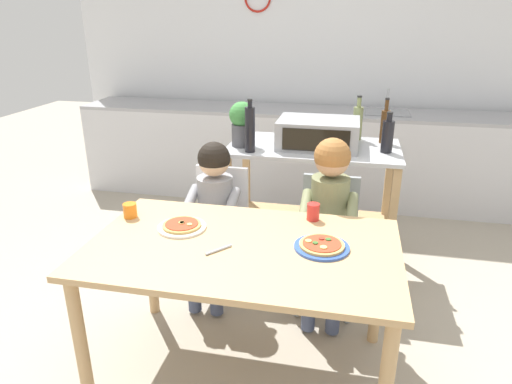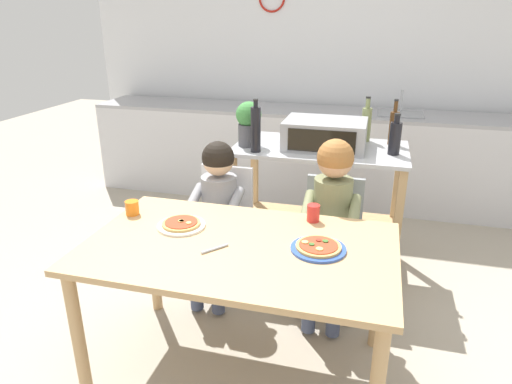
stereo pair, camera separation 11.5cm
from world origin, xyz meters
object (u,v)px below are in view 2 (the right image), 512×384
at_px(bottle_tall_green_wine, 394,127).
at_px(bottle_dark_olive_oil, 366,123).
at_px(kitchen_island_cart, 318,187).
at_px(potted_herb_plant, 249,122).
at_px(pizza_plate_blue_rimmed, 318,248).
at_px(drinking_cup_orange, 132,208).
at_px(child_in_grey_shirt, 216,202).
at_px(child_in_olive_shirt, 331,208).
at_px(pizza_plate_white, 181,224).
at_px(bottle_brown_beer, 256,129).
at_px(drinking_cup_red, 313,213).
at_px(toaster_oven, 325,134).
at_px(bottle_squat_spirits, 395,137).
at_px(dining_table, 240,262).
at_px(serving_spoon, 215,249).
at_px(dining_chair_right, 331,235).
at_px(dining_chair_left, 223,220).

relative_size(bottle_tall_green_wine, bottle_dark_olive_oil, 1.00).
bearing_deg(bottle_dark_olive_oil, bottle_tall_green_wine, -15.56).
xyz_separation_m(kitchen_island_cart, bottle_tall_green_wine, (0.46, 0.19, 0.41)).
distance_m(potted_herb_plant, pizza_plate_blue_rimmed, 1.26).
bearing_deg(drinking_cup_orange, child_in_grey_shirt, 54.43).
height_order(kitchen_island_cart, child_in_olive_shirt, child_in_olive_shirt).
xyz_separation_m(bottle_tall_green_wine, pizza_plate_white, (-1.02, -1.27, -0.27)).
height_order(kitchen_island_cart, bottle_tall_green_wine, bottle_tall_green_wine).
height_order(bottle_brown_beer, drinking_cup_red, bottle_brown_beer).
bearing_deg(child_in_grey_shirt, toaster_oven, 43.72).
bearing_deg(bottle_squat_spirits, child_in_grey_shirt, -153.25).
relative_size(bottle_brown_beer, potted_herb_plant, 1.14).
xyz_separation_m(kitchen_island_cart, bottle_dark_olive_oil, (0.28, 0.24, 0.42)).
xyz_separation_m(dining_table, drinking_cup_red, (0.29, 0.35, 0.14)).
distance_m(toaster_oven, potted_herb_plant, 0.51).
distance_m(child_in_grey_shirt, serving_spoon, 0.74).
xyz_separation_m(child_in_grey_shirt, pizza_plate_white, (0.00, -0.51, 0.08)).
bearing_deg(bottle_brown_beer, bottle_squat_spirits, 11.20).
bearing_deg(kitchen_island_cart, drinking_cup_red, -84.53).
xyz_separation_m(potted_herb_plant, child_in_olive_shirt, (0.63, -0.50, -0.35)).
relative_size(bottle_dark_olive_oil, drinking_cup_red, 3.48).
relative_size(bottle_tall_green_wine, bottle_brown_beer, 0.91).
distance_m(dining_table, drinking_cup_orange, 0.69).
distance_m(bottle_squat_spirits, bottle_brown_beer, 0.88).
height_order(kitchen_island_cart, dining_table, kitchen_island_cart).
bearing_deg(kitchen_island_cart, child_in_grey_shirt, -134.12).
height_order(potted_herb_plant, child_in_olive_shirt, potted_herb_plant).
distance_m(bottle_tall_green_wine, potted_herb_plant, 0.98).
height_order(bottle_dark_olive_oil, pizza_plate_blue_rimmed, bottle_dark_olive_oil).
distance_m(bottle_tall_green_wine, child_in_grey_shirt, 1.31).
distance_m(kitchen_island_cart, child_in_olive_shirt, 0.62).
relative_size(kitchen_island_cart, bottle_brown_beer, 3.37).
relative_size(dining_chair_right, drinking_cup_red, 9.07).
bearing_deg(bottle_tall_green_wine, drinking_cup_red, -110.51).
bearing_deg(dining_chair_right, toaster_oven, 104.79).
relative_size(bottle_squat_spirits, drinking_cup_orange, 3.45).
bearing_deg(dining_chair_left, bottle_tall_green_wine, 32.01).
relative_size(bottle_tall_green_wine, dining_chair_right, 0.38).
height_order(bottle_squat_spirits, pizza_plate_blue_rimmed, bottle_squat_spirits).
bearing_deg(bottle_dark_olive_oil, bottle_squat_spirits, -56.64).
bearing_deg(bottle_squat_spirits, kitchen_island_cart, 173.70).
bearing_deg(toaster_oven, bottle_tall_green_wine, 24.85).
relative_size(child_in_grey_shirt, pizza_plate_blue_rimmed, 3.95).
distance_m(drinking_cup_orange, serving_spoon, 0.62).
bearing_deg(dining_chair_right, bottle_squat_spirits, 53.03).
distance_m(bottle_tall_green_wine, serving_spoon, 1.67).
bearing_deg(bottle_brown_beer, child_in_grey_shirt, -114.58).
relative_size(kitchen_island_cart, bottle_squat_spirits, 4.40).
xyz_separation_m(child_in_olive_shirt, drinking_cup_orange, (-1.01, -0.41, 0.06)).
bearing_deg(drinking_cup_red, bottle_squat_spirits, 63.55).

